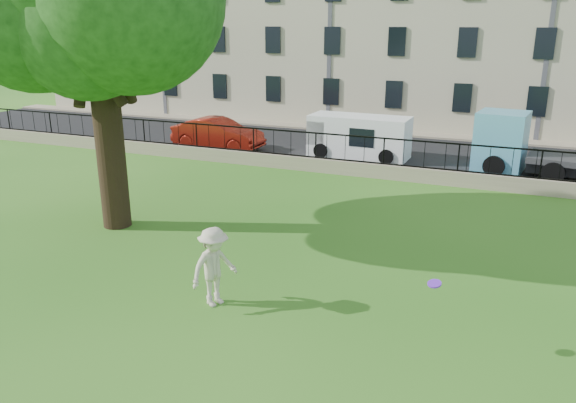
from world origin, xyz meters
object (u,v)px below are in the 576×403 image
at_px(frisbee, 434,284).
at_px(red_sedan, 218,134).
at_px(man, 214,267).
at_px(blue_truck, 554,147).
at_px(white_van, 359,137).

bearing_deg(frisbee, red_sedan, 131.50).
relative_size(man, red_sedan, 0.40).
height_order(frisbee, blue_truck, blue_truck).
bearing_deg(frisbee, man, 179.63).
bearing_deg(man, white_van, 27.48).
relative_size(frisbee, white_van, 0.06).
height_order(red_sedan, white_van, white_van).
bearing_deg(red_sedan, white_van, -80.61).
height_order(red_sedan, blue_truck, blue_truck).
xyz_separation_m(frisbee, red_sedan, (-13.11, 14.81, -0.67)).
height_order(man, blue_truck, blue_truck).
relative_size(man, frisbee, 7.00).
height_order(man, frisbee, man).
xyz_separation_m(frisbee, white_van, (-5.90, 15.81, -0.46)).
bearing_deg(blue_truck, red_sedan, -170.90).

